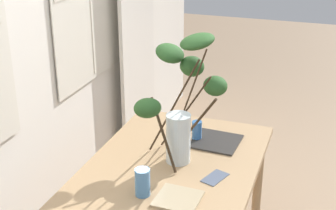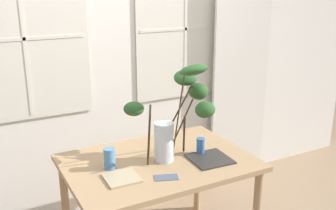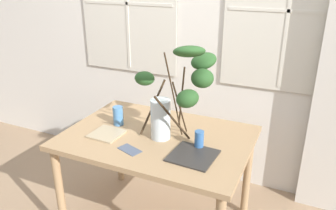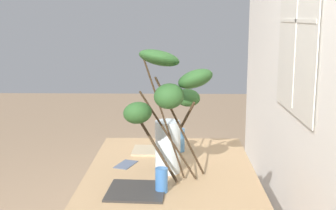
{
  "view_description": "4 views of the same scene",
  "coord_description": "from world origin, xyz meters",
  "px_view_note": "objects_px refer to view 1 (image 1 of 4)",
  "views": [
    {
      "loc": [
        -2.26,
        -0.76,
        2.14
      ],
      "look_at": [
        -0.02,
        0.02,
        1.13
      ],
      "focal_mm": 52.83,
      "sensor_mm": 36.0,
      "label": 1
    },
    {
      "loc": [
        -1.13,
        -2.28,
        1.98
      ],
      "look_at": [
        0.06,
        -0.03,
        1.18
      ],
      "focal_mm": 42.36,
      "sensor_mm": 36.0,
      "label": 2
    },
    {
      "loc": [
        0.93,
        -1.87,
        1.86
      ],
      "look_at": [
        0.07,
        0.02,
        1.01
      ],
      "focal_mm": 35.74,
      "sensor_mm": 36.0,
      "label": 3
    },
    {
      "loc": [
        2.37,
        0.03,
        1.6
      ],
      "look_at": [
        0.09,
        -0.01,
        1.16
      ],
      "focal_mm": 48.48,
      "sensor_mm": 36.0,
      "label": 4
    }
  ],
  "objects_px": {
    "drinking_glass_blue_right": "(197,131)",
    "vase_with_branches": "(183,95)",
    "plate_square_left": "(178,199)",
    "dining_table": "(173,178)",
    "plate_square_right": "(216,141)",
    "drinking_glass_blue_left": "(143,182)"
  },
  "relations": [
    {
      "from": "vase_with_branches",
      "to": "plate_square_right",
      "type": "xyz_separation_m",
      "value": [
        0.18,
        -0.15,
        -0.35
      ]
    },
    {
      "from": "plate_square_right",
      "to": "plate_square_left",
      "type": "bearing_deg",
      "value": 177.92
    },
    {
      "from": "drinking_glass_blue_left",
      "to": "plate_square_left",
      "type": "bearing_deg",
      "value": -85.59
    },
    {
      "from": "drinking_glass_blue_right",
      "to": "plate_square_left",
      "type": "relative_size",
      "value": 0.56
    },
    {
      "from": "vase_with_branches",
      "to": "drinking_glass_blue_right",
      "type": "bearing_deg",
      "value": -10.47
    },
    {
      "from": "drinking_glass_blue_right",
      "to": "vase_with_branches",
      "type": "bearing_deg",
      "value": 169.53
    },
    {
      "from": "dining_table",
      "to": "plate_square_right",
      "type": "xyz_separation_m",
      "value": [
        0.33,
        -0.16,
        0.1
      ]
    },
    {
      "from": "dining_table",
      "to": "vase_with_branches",
      "type": "height_order",
      "value": "vase_with_branches"
    },
    {
      "from": "drinking_glass_blue_left",
      "to": "plate_square_left",
      "type": "relative_size",
      "value": 0.68
    },
    {
      "from": "drinking_glass_blue_right",
      "to": "plate_square_left",
      "type": "bearing_deg",
      "value": -171.63
    },
    {
      "from": "vase_with_branches",
      "to": "drinking_glass_blue_right",
      "type": "relative_size",
      "value": 5.92
    },
    {
      "from": "vase_with_branches",
      "to": "drinking_glass_blue_right",
      "type": "height_order",
      "value": "vase_with_branches"
    },
    {
      "from": "plate_square_left",
      "to": "drinking_glass_blue_left",
      "type": "bearing_deg",
      "value": 94.41
    },
    {
      "from": "plate_square_right",
      "to": "vase_with_branches",
      "type": "bearing_deg",
      "value": 140.21
    },
    {
      "from": "dining_table",
      "to": "plate_square_right",
      "type": "relative_size",
      "value": 4.72
    },
    {
      "from": "vase_with_branches",
      "to": "drinking_glass_blue_left",
      "type": "relative_size",
      "value": 4.9
    },
    {
      "from": "drinking_glass_blue_right",
      "to": "plate_square_left",
      "type": "distance_m",
      "value": 0.66
    },
    {
      "from": "drinking_glass_blue_left",
      "to": "vase_with_branches",
      "type": "bearing_deg",
      "value": -5.72
    },
    {
      "from": "plate_square_right",
      "to": "drinking_glass_blue_right",
      "type": "bearing_deg",
      "value": 91.51
    },
    {
      "from": "drinking_glass_blue_right",
      "to": "drinking_glass_blue_left",
      "type": "bearing_deg",
      "value": 172.98
    },
    {
      "from": "dining_table",
      "to": "plate_square_left",
      "type": "xyz_separation_m",
      "value": [
        -0.33,
        -0.14,
        0.1
      ]
    },
    {
      "from": "vase_with_branches",
      "to": "plate_square_left",
      "type": "xyz_separation_m",
      "value": [
        -0.47,
        -0.13,
        -0.34
      ]
    }
  ]
}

